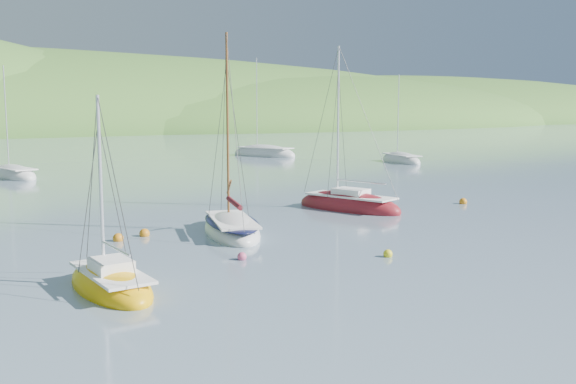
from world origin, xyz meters
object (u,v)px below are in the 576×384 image
daysailer_white (232,229)px  sailboat_yellow (111,285)px  distant_sloop_a (13,176)px  sloop_red (349,206)px  distant_sloop_d (401,161)px  distant_sloop_b (264,154)px

daysailer_white → sailboat_yellow: size_ratio=1.45×
sailboat_yellow → distant_sloop_a: 39.08m
daysailer_white → distant_sloop_a: (-5.17, 32.36, -0.05)m
daysailer_white → sloop_red: size_ratio=0.98×
daysailer_white → sailboat_yellow: daysailer_white is taller
sloop_red → distant_sloop_d: size_ratio=0.99×
distant_sloop_d → distant_sloop_a: bearing=-174.8°
distant_sloop_a → distant_sloop_b: 32.62m
sailboat_yellow → distant_sloop_d: 53.71m
sailboat_yellow → distant_sloop_b: 59.76m
distant_sloop_a → distant_sloop_d: 39.79m
sailboat_yellow → distant_sloop_b: (33.48, 49.50, 0.04)m
distant_sloop_b → distant_sloop_d: size_ratio=1.26×
distant_sloop_a → distant_sloop_d: (39.41, -5.53, 0.00)m
distant_sloop_b → sailboat_yellow: bearing=-146.9°
sloop_red → sailboat_yellow: bearing=-169.1°
sloop_red → distant_sloop_b: 43.12m
daysailer_white → sailboat_yellow: bearing=-123.2°
sloop_red → distant_sloop_b: (16.42, 39.87, 0.01)m
distant_sloop_d → sailboat_yellow: bearing=-128.3°
sloop_red → sailboat_yellow: (-17.06, -9.63, -0.03)m
distant_sloop_a → sailboat_yellow: bearing=-106.9°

